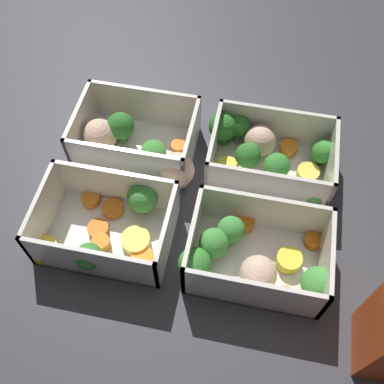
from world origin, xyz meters
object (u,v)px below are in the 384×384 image
at_px(container_near_left, 267,154).
at_px(container_far_left, 252,258).
at_px(container_near_right, 135,144).
at_px(container_far_right, 110,226).

relative_size(container_near_left, container_far_left, 0.99).
height_order(container_near_left, container_far_left, same).
xyz_separation_m(container_near_left, container_far_left, (-0.00, 0.15, -0.00)).
distance_m(container_near_left, container_near_right, 0.17).
height_order(container_near_left, container_far_right, same).
bearing_deg(container_far_right, container_near_right, -89.03).
relative_size(container_near_left, container_far_right, 1.01).
relative_size(container_far_left, container_far_right, 1.03).
xyz_separation_m(container_near_right, container_far_left, (-0.17, 0.13, 0.00)).
bearing_deg(container_far_left, container_far_right, -2.75).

